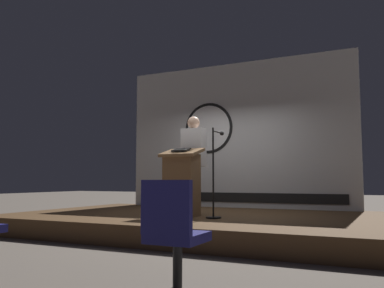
{
  "coord_description": "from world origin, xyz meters",
  "views": [
    {
      "loc": [
        2.9,
        -6.48,
        0.89
      ],
      "look_at": [
        -0.13,
        -0.09,
        1.52
      ],
      "focal_mm": 37.8,
      "sensor_mm": 36.0,
      "label": 1
    }
  ],
  "objects_px": {
    "podium": "(182,182)",
    "audience_chair_left": "(173,228)",
    "speaker_person": "(194,164)",
    "microphone_stand": "(215,186)"
  },
  "relations": [
    {
      "from": "podium",
      "to": "audience_chair_left",
      "type": "height_order",
      "value": "podium"
    },
    {
      "from": "audience_chair_left",
      "to": "podium",
      "type": "bearing_deg",
      "value": 115.72
    },
    {
      "from": "audience_chair_left",
      "to": "microphone_stand",
      "type": "bearing_deg",
      "value": 105.77
    },
    {
      "from": "speaker_person",
      "to": "microphone_stand",
      "type": "xyz_separation_m",
      "value": [
        0.63,
        -0.58,
        -0.39
      ]
    },
    {
      "from": "speaker_person",
      "to": "podium",
      "type": "bearing_deg",
      "value": -89.17
    },
    {
      "from": "speaker_person",
      "to": "microphone_stand",
      "type": "distance_m",
      "value": 0.94
    },
    {
      "from": "microphone_stand",
      "to": "audience_chair_left",
      "type": "bearing_deg",
      "value": -74.23
    },
    {
      "from": "podium",
      "to": "audience_chair_left",
      "type": "xyz_separation_m",
      "value": [
        1.45,
        -3.01,
        -0.36
      ]
    },
    {
      "from": "podium",
      "to": "audience_chair_left",
      "type": "distance_m",
      "value": 3.37
    },
    {
      "from": "podium",
      "to": "speaker_person",
      "type": "xyz_separation_m",
      "value": [
        -0.01,
        0.48,
        0.33
      ]
    }
  ]
}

